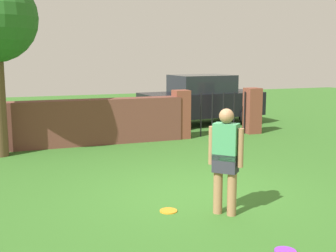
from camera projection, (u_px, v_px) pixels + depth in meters
name	position (u px, v px, depth m)	size (l,w,h in m)	color
ground_plane	(195.00, 195.00, 7.58)	(40.00, 40.00, 0.00)	#336623
brick_wall	(66.00, 123.00, 11.58)	(6.35, 0.50, 1.23)	brown
person	(226.00, 157.00, 6.55)	(0.41, 0.41, 1.62)	#9E704C
fence_gate	(218.00, 112.00, 13.12)	(2.81, 0.44, 1.40)	brown
car	(202.00, 100.00, 15.19)	(4.32, 2.18, 1.72)	black
frisbee_orange	(168.00, 211.00, 6.80)	(0.27, 0.27, 0.02)	orange
frisbee_purple	(285.00, 251.00, 5.40)	(0.27, 0.27, 0.02)	purple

